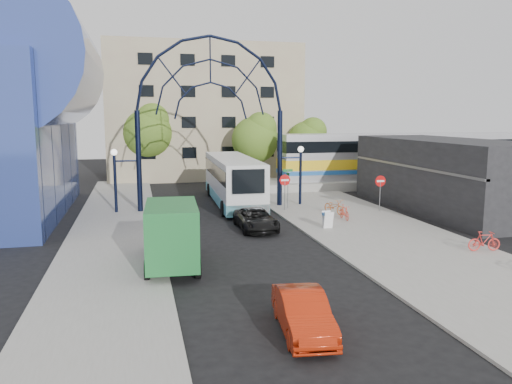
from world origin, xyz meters
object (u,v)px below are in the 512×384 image
object	(u,v)px
bike_far_b	(484,241)
bike_near_a	(334,206)
tree_north_a	(256,137)
green_truck	(172,234)
stop_sign	(285,183)
black_suv	(256,219)
do_not_enter_sign	(380,185)
street_name_sign	(288,180)
tree_north_c	(309,139)
city_bus	(233,180)
tree_north_b	(149,130)
train_car	(407,155)
sandwich_board	(328,218)
red_sedan	(303,313)
bike_near_b	(344,212)
gateway_arch	(211,87)

from	to	relation	value
bike_far_b	bike_near_a	bearing A→B (deg)	27.22
tree_north_a	green_truck	distance (m)	27.10
stop_sign	black_suv	size ratio (longest dim) A/B	0.56
do_not_enter_sign	tree_north_a	world-z (taller)	tree_north_a
black_suv	street_name_sign	bearing A→B (deg)	57.26
stop_sign	tree_north_c	distance (m)	17.68
tree_north_a	city_bus	bearing A→B (deg)	-113.09
tree_north_c	bike_far_b	xyz separation A→B (m)	(-1.00, -28.45, -3.67)
tree_north_b	city_bus	xyz separation A→B (m)	(5.79, -13.88, -3.42)
city_bus	train_car	bearing A→B (deg)	20.25
green_truck	black_suv	xyz separation A→B (m)	(5.29, 6.12, -0.84)
tree_north_b	black_suv	world-z (taller)	tree_north_b
do_not_enter_sign	tree_north_a	bearing A→B (deg)	107.03
stop_sign	sandwich_board	xyz separation A→B (m)	(0.80, -6.02, -1.25)
street_name_sign	train_car	xyz separation A→B (m)	(14.80, 9.40, 0.77)
do_not_enter_sign	street_name_sign	xyz separation A→B (m)	(-5.80, 2.60, 0.15)
do_not_enter_sign	black_suv	xyz separation A→B (m)	(-9.46, -2.99, -1.35)
street_name_sign	tree_north_a	size ratio (longest dim) A/B	0.40
tree_north_b	street_name_sign	bearing A→B (deg)	-62.35
green_truck	red_sedan	bearing A→B (deg)	-63.03
tree_north_c	bike_far_b	distance (m)	28.70
stop_sign	black_suv	xyz separation A→B (m)	(-3.26, -4.99, -1.37)
sandwich_board	red_sedan	distance (m)	14.26
bike_far_b	train_car	bearing A→B (deg)	-12.88
tree_north_a	green_truck	world-z (taller)	tree_north_a
black_suv	red_sedan	xyz separation A→B (m)	(-1.88, -13.99, 0.02)
tree_north_a	city_bus	size ratio (longest dim) A/B	0.54
bike_near_a	tree_north_a	bearing A→B (deg)	76.92
tree_north_b	city_bus	world-z (taller)	tree_north_b
bike_near_a	sandwich_board	bearing A→B (deg)	-135.68
black_suv	bike_near_a	world-z (taller)	black_suv
green_truck	bike_far_b	size ratio (longest dim) A/B	3.65
black_suv	bike_far_b	world-z (taller)	black_suv
bike_near_a	bike_far_b	distance (m)	10.99
do_not_enter_sign	bike_near_b	bearing A→B (deg)	-150.06
stop_sign	red_sedan	distance (m)	19.72
green_truck	tree_north_a	bearing A→B (deg)	72.07
bike_near_a	bike_far_b	world-z (taller)	bike_near_a
stop_sign	black_suv	distance (m)	6.12
bike_near_b	green_truck	bearing A→B (deg)	-145.66
gateway_arch	tree_north_b	distance (m)	16.72
stop_sign	red_sedan	world-z (taller)	stop_sign
gateway_arch	bike_far_b	world-z (taller)	gateway_arch
tree_north_b	do_not_enter_sign	bearing A→B (deg)	-53.26
sandwich_board	tree_north_c	size ratio (longest dim) A/B	0.15
tree_north_c	bike_far_b	bearing A→B (deg)	-92.01
red_sedan	bike_near_b	distance (m)	16.93
tree_north_b	red_sedan	size ratio (longest dim) A/B	2.04
stop_sign	do_not_enter_sign	world-z (taller)	stop_sign
street_name_sign	green_truck	xyz separation A→B (m)	(-8.94, -11.72, -0.67)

